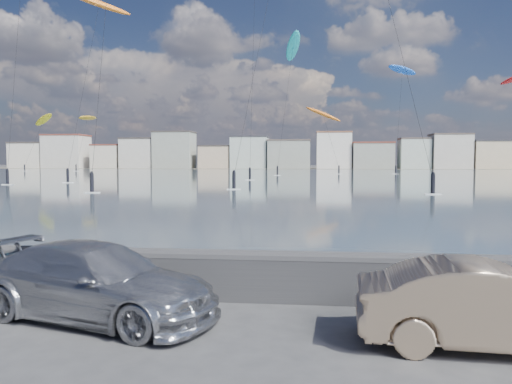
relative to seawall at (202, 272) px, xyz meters
The scene contains 13 objects.
ground 2.76m from the seawall, 90.00° to the right, with size 700.00×700.00×0.00m, color #333335.
bay_water 88.80m from the seawall, 90.00° to the left, with size 500.00×177.00×0.00m, color #374753.
far_shore_strip 197.30m from the seawall, 90.00° to the left, with size 500.00×60.00×0.00m, color #4C473D.
seawall is the anchor object (origin of this frame).
far_buildings 183.39m from the seawall, 89.59° to the left, with size 240.79×13.26×14.60m.
car_silver 2.22m from the seawall, 139.35° to the right, with size 1.95×4.79×1.39m, color #A7A9AF.
car_champagne 5.52m from the seawall, 23.68° to the right, with size 1.43×4.10×1.35m, color tan.
kitesurfer_0 77.14m from the seawall, 114.98° to the left, with size 9.63×16.90×29.25m.
kitesurfer_1 117.61m from the seawall, 78.12° to the left, with size 8.69×12.52×25.97m.
kitesurfer_5 118.34m from the seawall, 87.41° to the left, with size 9.61×17.86×17.08m.
kitesurfer_8 152.92m from the seawall, 115.67° to the left, with size 3.71×15.70×17.27m.
kitesurfer_14 151.96m from the seawall, 120.39° to the left, with size 8.08×9.24×17.42m.
kitesurfer_15 108.47m from the seawall, 91.06° to the left, with size 5.68×20.33×32.12m.
Camera 1 is at (2.26, -7.45, 2.92)m, focal length 35.00 mm.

